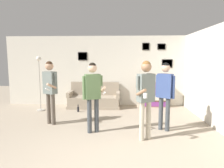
# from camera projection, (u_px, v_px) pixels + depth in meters

# --- Properties ---
(wall_back) EXTENTS (8.16, 0.08, 2.70)m
(wall_back) POSITION_uv_depth(u_px,v_px,m) (110.00, 71.00, 7.82)
(wall_back) COLOR silver
(wall_back) RESTS_ON ground_plane
(wall_right) EXTENTS (0.06, 7.13, 2.70)m
(wall_right) POSITION_uv_depth(u_px,v_px,m) (214.00, 77.00, 5.32)
(wall_right) COLOR silver
(wall_right) RESTS_ON ground_plane
(couch) EXTENTS (1.93, 0.80, 0.93)m
(couch) POSITION_uv_depth(u_px,v_px,m) (94.00, 99.00, 7.57)
(couch) COLOR gray
(couch) RESTS_ON ground_plane
(bookshelf) EXTENTS (1.10, 0.30, 0.94)m
(bookshelf) POSITION_uv_depth(u_px,v_px,m) (155.00, 94.00, 7.64)
(bookshelf) COLOR brown
(bookshelf) RESTS_ON ground_plane
(floor_lamp) EXTENTS (0.28, 0.28, 1.92)m
(floor_lamp) POSITION_uv_depth(u_px,v_px,m) (39.00, 77.00, 6.95)
(floor_lamp) COLOR #ADA89E
(floor_lamp) RESTS_ON ground_plane
(person_player_foreground_left) EXTENTS (0.45, 0.60, 1.76)m
(person_player_foreground_left) POSITION_uv_depth(u_px,v_px,m) (50.00, 86.00, 5.48)
(person_player_foreground_left) COLOR brown
(person_player_foreground_left) RESTS_ON ground_plane
(person_player_foreground_center) EXTENTS (0.58, 0.42, 1.73)m
(person_player_foreground_center) POSITION_uv_depth(u_px,v_px,m) (93.00, 90.00, 4.84)
(person_player_foreground_center) COLOR #3D4247
(person_player_foreground_center) RESTS_ON ground_plane
(person_watcher_holding_cup) EXTENTS (0.45, 0.57, 1.78)m
(person_watcher_holding_cup) POSITION_uv_depth(u_px,v_px,m) (146.00, 91.00, 4.39)
(person_watcher_holding_cup) COLOR #B7AD99
(person_watcher_holding_cup) RESTS_ON ground_plane
(person_spectator_near_bookshelf) EXTENTS (0.42, 0.37, 1.73)m
(person_spectator_near_bookshelf) POSITION_uv_depth(u_px,v_px,m) (165.00, 89.00, 5.00)
(person_spectator_near_bookshelf) COLOR #3D4247
(person_spectator_near_bookshelf) RESTS_ON ground_plane
(bottle_on_floor) EXTENTS (0.07, 0.07, 0.25)m
(bottle_on_floor) POSITION_uv_depth(u_px,v_px,m) (78.00, 109.00, 6.91)
(bottle_on_floor) COLOR black
(bottle_on_floor) RESTS_ON ground_plane
(drinking_cup) EXTENTS (0.09, 0.09, 0.09)m
(drinking_cup) POSITION_uv_depth(u_px,v_px,m) (161.00, 81.00, 7.56)
(drinking_cup) COLOR yellow
(drinking_cup) RESTS_ON bookshelf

